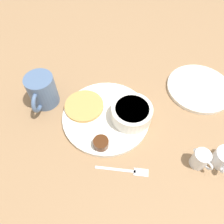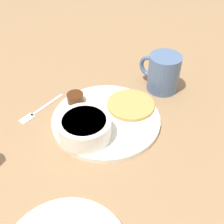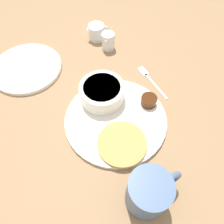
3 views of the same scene
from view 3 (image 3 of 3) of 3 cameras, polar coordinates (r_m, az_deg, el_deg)
The scene contains 11 objects.
ground_plane at distance 0.57m, azimuth 0.97°, elevation -2.30°, with size 4.00×4.00×0.00m, color #93704C.
plate at distance 0.56m, azimuth 0.98°, elevation -1.99°, with size 0.26×0.26×0.01m.
pancake_stack at distance 0.52m, azimuth 2.60°, elevation -8.28°, with size 0.12×0.12×0.01m.
bowl at distance 0.58m, azimuth -2.62°, elevation 5.25°, with size 0.12×0.12×0.05m.
syrup_cup at distance 0.58m, azimuth 9.58°, elevation 2.95°, with size 0.04×0.04×0.02m.
butter_ramekin at distance 0.60m, azimuth -2.29°, elevation 6.72°, with size 0.04×0.04×0.04m.
coffee_mug at distance 0.45m, azimuth 9.66°, elevation -20.03°, with size 0.08×0.12×0.10m.
creamer_pitcher_near at distance 0.74m, azimuth -1.01°, elevation 18.11°, with size 0.05×0.05×0.06m.
creamer_pitcher_far at distance 0.78m, azimuth -4.01°, elevation 20.15°, with size 0.05×0.07×0.05m.
fork at distance 0.66m, azimuth 9.76°, elevation 8.67°, with size 0.14×0.02×0.00m.
far_plate at distance 0.73m, azimuth -21.34°, elevation 10.68°, with size 0.21×0.21×0.01m.
Camera 3 is at (0.24, -0.17, 0.49)m, focal length 35.00 mm.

